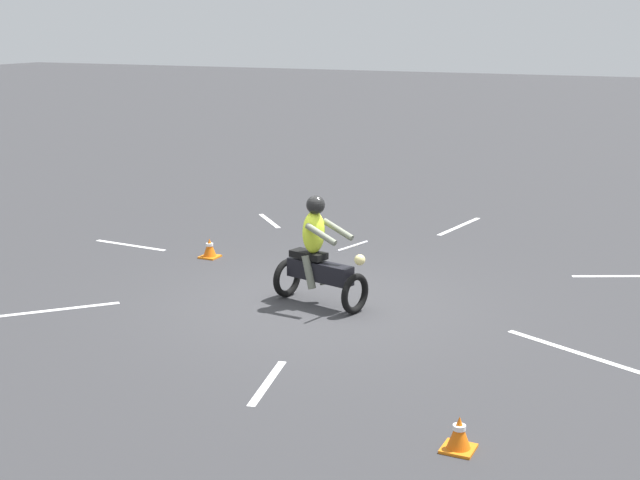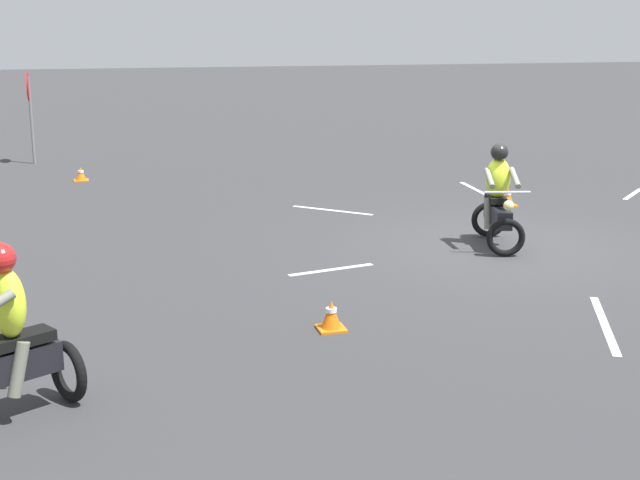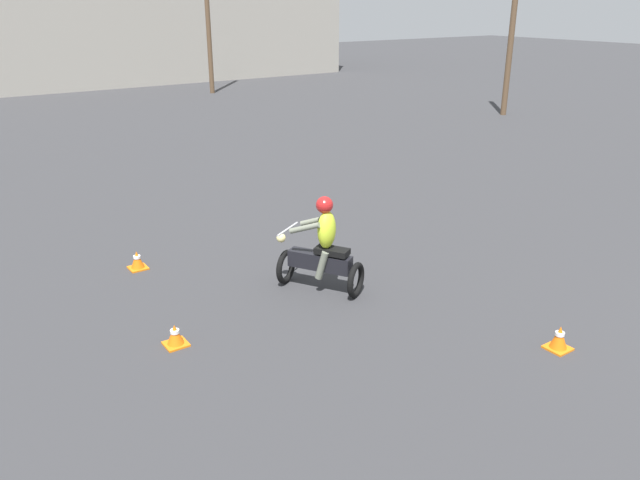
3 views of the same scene
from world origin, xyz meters
The scene contains 11 objects.
ground_plane centered at (0.00, 0.00, 0.00)m, with size 120.00×120.00×0.00m, color #333335.
motorcycle_rider_foreground centered at (0.00, 0.01, 0.73)m, with size 1.56×0.94×1.66m.
traffic_cone_mid_center centered at (-3.26, 3.64, 0.17)m, with size 0.32×0.32×0.36m.
traffic_cone_far_right centered at (2.92, -1.61, 0.17)m, with size 0.32×0.32×0.35m.
lane_stripe_e centered at (4.77, -1.73, 0.00)m, with size 0.10×1.64×0.01m, color silver.
lane_stripe_ne centered at (3.33, 1.86, 0.00)m, with size 0.10×1.72×0.01m, color silver.
lane_stripe_n centered at (-0.74, 2.97, 0.00)m, with size 0.10×1.37×0.01m, color silver.
lane_stripe_nw centered at (-3.88, 0.42, 0.00)m, with size 0.10×2.17×0.01m, color silver.
lane_stripe_sw centered at (-3.83, -3.45, 0.00)m, with size 0.10×1.40×0.01m, color silver.
lane_stripe_s centered at (-0.43, -5.94, 0.00)m, with size 0.10×1.91×0.01m, color silver.
lane_stripe_se centered at (3.38, -4.72, 0.00)m, with size 0.10×1.42×0.01m, color silver.
Camera 1 is at (-5.45, 11.54, 4.15)m, focal length 50.00 mm.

